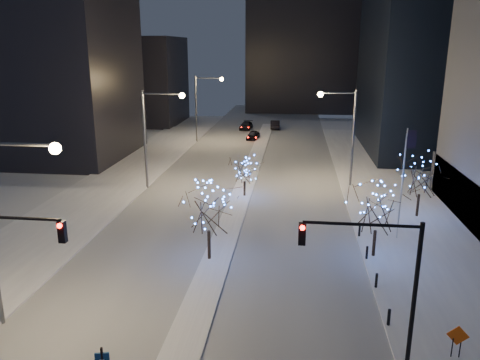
# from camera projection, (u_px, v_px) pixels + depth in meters

# --- Properties ---
(road) EXTENTS (20.00, 130.00, 0.02)m
(road) POSITION_uv_depth(u_px,v_px,m) (250.00, 171.00, 55.15)
(road) COLOR #ABB1BA
(road) RESTS_ON ground
(median) EXTENTS (2.00, 80.00, 0.15)m
(median) POSITION_uv_depth(u_px,v_px,m) (246.00, 182.00, 50.36)
(median) COLOR white
(median) RESTS_ON ground
(east_sidewalk) EXTENTS (10.00, 90.00, 0.15)m
(east_sidewalk) POSITION_uv_depth(u_px,v_px,m) (411.00, 221.00, 39.11)
(east_sidewalk) COLOR white
(east_sidewalk) RESTS_ON ground
(west_sidewalk) EXTENTS (8.00, 90.00, 0.15)m
(west_sidewalk) POSITION_uv_depth(u_px,v_px,m) (81.00, 208.00, 42.38)
(west_sidewalk) COLOR white
(west_sidewalk) RESTS_ON ground
(filler_west_near) EXTENTS (22.00, 18.00, 24.00)m
(filler_west_near) POSITION_uv_depth(u_px,v_px,m) (37.00, 64.00, 59.82)
(filler_west_near) COLOR black
(filler_west_near) RESTS_ON ground
(filler_west_far) EXTENTS (18.00, 16.00, 16.00)m
(filler_west_far) POSITION_uv_depth(u_px,v_px,m) (133.00, 81.00, 89.35)
(filler_west_far) COLOR black
(filler_west_far) RESTS_ON ground
(horizon_block) EXTENTS (24.00, 14.00, 42.00)m
(horizon_block) POSITION_uv_depth(u_px,v_px,m) (303.00, 15.00, 103.21)
(horizon_block) COLOR black
(horizon_block) RESTS_ON ground
(street_lamp_w_near) EXTENTS (4.40, 0.56, 10.00)m
(street_lamp_w_near) POSITION_uv_depth(u_px,v_px,m) (5.00, 208.00, 22.86)
(street_lamp_w_near) COLOR #595E66
(street_lamp_w_near) RESTS_ON ground
(street_lamp_w_mid) EXTENTS (4.40, 0.56, 10.00)m
(street_lamp_w_mid) POSITION_uv_depth(u_px,v_px,m) (154.00, 126.00, 46.75)
(street_lamp_w_mid) COLOR #595E66
(street_lamp_w_mid) RESTS_ON ground
(street_lamp_w_far) EXTENTS (4.40, 0.56, 10.00)m
(street_lamp_w_far) POSITION_uv_depth(u_px,v_px,m) (203.00, 100.00, 70.63)
(street_lamp_w_far) COLOR #595E66
(street_lamp_w_far) RESTS_ON ground
(street_lamp_east) EXTENTS (3.90, 0.56, 10.00)m
(street_lamp_east) POSITION_uv_depth(u_px,v_px,m) (345.00, 125.00, 47.48)
(street_lamp_east) COLOR #595E66
(street_lamp_east) RESTS_ON ground
(traffic_signal_east) EXTENTS (5.26, 0.43, 7.00)m
(traffic_signal_east) POSITION_uv_depth(u_px,v_px,m) (380.00, 269.00, 20.36)
(traffic_signal_east) COLOR black
(traffic_signal_east) RESTS_ON ground
(flagpoles) EXTENTS (1.35, 2.60, 8.00)m
(flagpoles) POSITION_uv_depth(u_px,v_px,m) (404.00, 175.00, 35.38)
(flagpoles) COLOR silver
(flagpoles) RESTS_ON east_sidewalk
(bollards) EXTENTS (0.16, 12.16, 0.90)m
(bollards) POSITION_uv_depth(u_px,v_px,m) (371.00, 266.00, 29.95)
(bollards) COLOR black
(bollards) RESTS_ON east_sidewalk
(car_near) EXTENTS (2.12, 4.16, 1.36)m
(car_near) POSITION_uv_depth(u_px,v_px,m) (253.00, 135.00, 74.12)
(car_near) COLOR black
(car_near) RESTS_ON ground
(car_mid) EXTENTS (1.87, 4.73, 1.53)m
(car_mid) POSITION_uv_depth(u_px,v_px,m) (275.00, 125.00, 83.88)
(car_mid) COLOR black
(car_mid) RESTS_ON ground
(car_far) EXTENTS (2.22, 4.84, 1.37)m
(car_far) POSITION_uv_depth(u_px,v_px,m) (246.00, 126.00, 83.19)
(car_far) COLOR black
(car_far) RESTS_ON ground
(holiday_tree_median_near) EXTENTS (5.54, 5.54, 5.54)m
(holiday_tree_median_near) POSITION_uv_depth(u_px,v_px,m) (208.00, 209.00, 31.05)
(holiday_tree_median_near) COLOR black
(holiday_tree_median_near) RESTS_ON median
(holiday_tree_median_far) EXTENTS (3.72, 3.72, 3.88)m
(holiday_tree_median_far) POSITION_uv_depth(u_px,v_px,m) (244.00, 170.00, 44.98)
(holiday_tree_median_far) COLOR black
(holiday_tree_median_far) RESTS_ON median
(holiday_tree_plaza_near) EXTENTS (5.30, 5.30, 5.64)m
(holiday_tree_plaza_near) POSITION_uv_depth(u_px,v_px,m) (377.00, 207.00, 31.52)
(holiday_tree_plaza_near) COLOR black
(holiday_tree_plaza_near) RESTS_ON east_sidewalk
(holiday_tree_plaza_far) EXTENTS (5.47, 5.47, 5.43)m
(holiday_tree_plaza_far) POSITION_uv_depth(u_px,v_px,m) (421.00, 176.00, 39.17)
(holiday_tree_plaza_far) COLOR black
(holiday_tree_plaza_far) RESTS_ON east_sidewalk
(construction_sign) EXTENTS (0.99, 0.19, 1.65)m
(construction_sign) POSITION_uv_depth(u_px,v_px,m) (457.00, 338.00, 21.55)
(construction_sign) COLOR black
(construction_sign) RESTS_ON east_sidewalk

